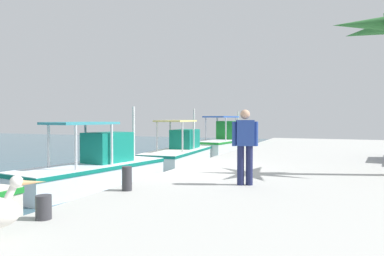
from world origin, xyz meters
name	(u,v)px	position (x,y,z in m)	size (l,w,h in m)	color
quay_pier	(354,192)	(0.00, -5.00, 0.40)	(36.00, 10.00, 0.80)	#B2B2AD
fishing_boat_second	(95,169)	(-0.35, 2.97, 0.62)	(5.77, 2.72, 2.78)	white
fishing_boat_third	(181,152)	(6.80, 2.98, 0.58)	(6.49, 2.33, 2.88)	white
fishing_boat_fourth	(225,143)	(12.65, 2.32, 0.71)	(6.42, 2.84, 2.82)	white
fisherman_standing	(245,143)	(-2.20, -2.62, 1.76)	(0.37, 0.56, 1.74)	#1E234C
mooring_bollard_nearest	(44,207)	(-6.11, -0.45, 0.98)	(0.24, 0.24, 0.37)	#333338
mooring_bollard_second	(127,179)	(-3.77, -0.45, 1.06)	(0.21, 0.21, 0.51)	#333338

